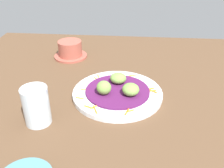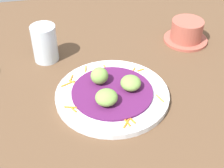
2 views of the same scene
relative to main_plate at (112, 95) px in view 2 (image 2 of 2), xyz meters
The scene contains 9 objects.
table_surface 5.76cm from the main_plate, 10.12° to the left, with size 110.00×110.00×2.00cm, color brown.
main_plate is the anchor object (origin of this frame).
cabbage_bed 0.99cm from the main_plate, 63.43° to the right, with size 19.60×19.60×0.56cm, color #51194C.
carrot_garnish 2.41cm from the main_plate, 73.80° to the left, with size 24.02×23.10×0.40cm.
guac_scoop_left 5.44cm from the main_plate, 151.46° to the left, with size 5.17×5.03×3.48cm, color #759E47.
guac_scoop_center 5.37cm from the main_plate, 88.54° to the right, with size 4.93×5.14×3.21cm, color #759E47.
guac_scoop_right 5.62cm from the main_plate, 31.46° to the left, with size 4.30×4.41×4.10cm, color #759E47.
terracotta_bowl 34.37cm from the main_plate, 52.36° to the right, with size 13.13×13.13×6.75cm.
water_glass 24.97cm from the main_plate, 36.56° to the left, with size 6.77×6.77×10.32cm, color silver.
Camera 2 is at (-64.08, 11.40, 54.61)cm, focal length 52.64 mm.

